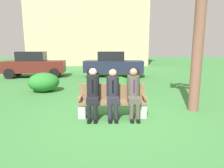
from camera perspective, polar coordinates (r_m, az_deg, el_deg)
ground_plane at (r=5.21m, az=1.15°, el=-10.56°), size 80.00×80.00×0.00m
park_bench at (r=5.39m, az=0.09°, el=-5.17°), size 1.85×0.44×0.90m
seated_man_left at (r=5.20m, az=-5.65°, el=-1.99°), size 0.34×0.72×1.35m
seated_man_middle at (r=5.19m, az=0.25°, el=-2.14°), size 0.34×0.72×1.32m
seated_man_right at (r=5.23m, az=6.37°, el=-1.98°), size 0.34×0.72×1.34m
shrub_near_bench at (r=8.99m, az=-19.47°, el=0.51°), size 1.33×1.22×0.83m
shrub_mid_lawn at (r=8.77m, az=2.12°, el=0.18°), size 0.99×0.91×0.62m
parked_car_near at (r=13.90m, az=-21.96°, el=5.39°), size 4.04×2.03×1.68m
parked_car_far at (r=13.07m, az=0.39°, el=5.87°), size 4.03×2.00×1.68m
building_backdrop at (r=25.15m, az=-6.61°, el=18.38°), size 13.93×7.62×10.74m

